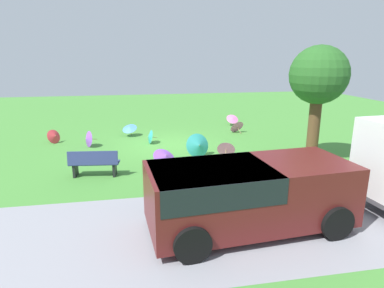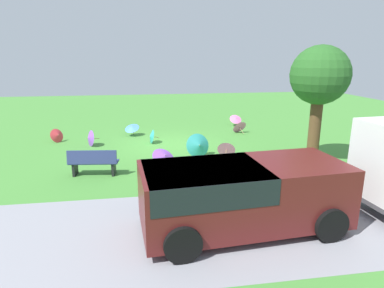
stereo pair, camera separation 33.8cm
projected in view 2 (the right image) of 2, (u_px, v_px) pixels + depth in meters
name	position (u px, v px, depth m)	size (l,w,h in m)	color
ground	(170.00, 145.00, 14.60)	(40.00, 40.00, 0.00)	#478C38
road_strip	(198.00, 229.00, 7.53)	(40.00, 4.03, 0.01)	gray
van_dark	(237.00, 192.00, 7.33)	(4.73, 2.43, 1.53)	#591919
park_bench	(93.00, 162.00, 10.78)	(1.65, 0.67, 0.90)	navy
shade_tree	(320.00, 78.00, 11.38)	(2.06, 2.06, 4.24)	brown
parasol_pink_0	(226.00, 149.00, 12.78)	(0.80, 0.79, 0.69)	tan
parasol_purple_0	(89.00, 138.00, 14.32)	(0.69, 0.75, 0.72)	tan
parasol_blue_1	(132.00, 127.00, 16.16)	(0.93, 0.92, 0.65)	tan
parasol_teal_1	(151.00, 136.00, 14.84)	(0.54, 0.66, 0.64)	tan
parasol_teal_2	(199.00, 145.00, 12.74)	(1.03, 0.92, 0.96)	tan
parasol_red_0	(58.00, 135.00, 14.99)	(0.70, 0.74, 0.66)	tan
parasol_purple_1	(164.00, 157.00, 11.47)	(1.12, 1.10, 0.77)	tan
parasol_pink_1	(239.00, 126.00, 16.85)	(0.85, 0.79, 0.67)	tan
parasol_pink_2	(236.00, 119.00, 18.55)	(0.71, 0.64, 0.65)	tan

